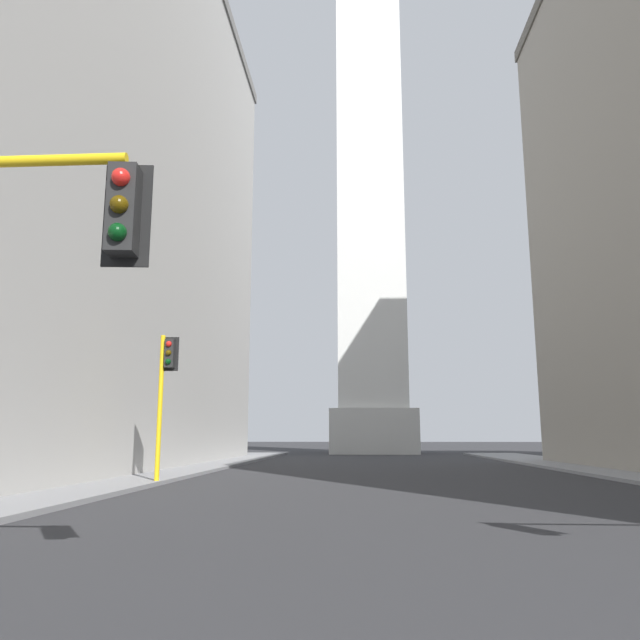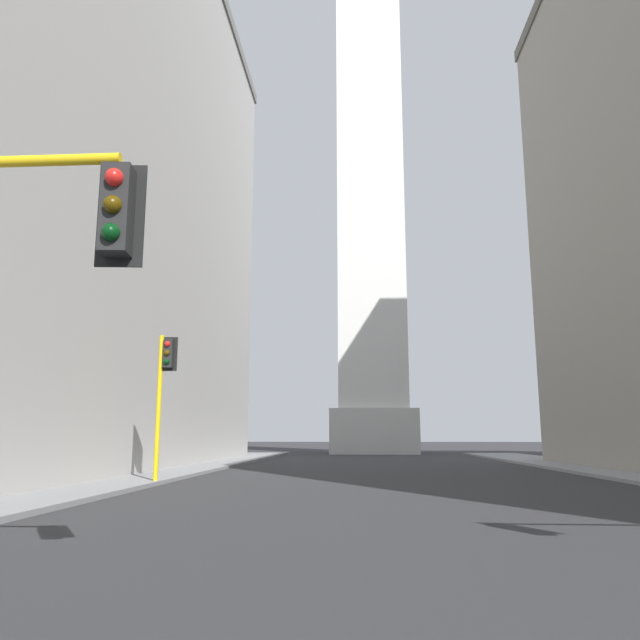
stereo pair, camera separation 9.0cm
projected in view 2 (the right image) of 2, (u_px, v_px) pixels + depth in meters
name	position (u px, v px, depth m)	size (l,w,h in m)	color
sidewalk_left	(102.00, 481.00, 23.75)	(5.00, 79.45, 0.15)	gray
obelisk	(369.00, 140.00, 71.04)	(8.88, 8.88, 72.41)	silver
traffic_light_mid_left	(163.00, 385.00, 23.72)	(0.78, 0.50, 5.60)	yellow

